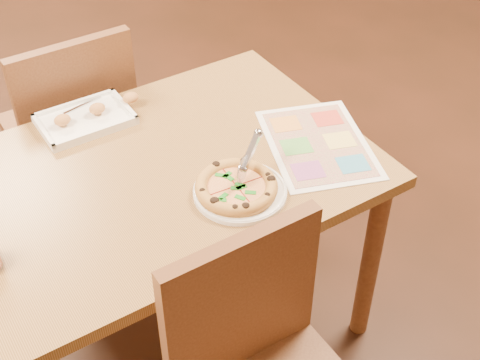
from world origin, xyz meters
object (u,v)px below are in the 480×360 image
plate (240,192)px  menu (318,144)px  pizza (236,187)px  appetizer_tray (88,118)px  chair_far (73,116)px  pizza_cutter (248,157)px  chair_near (262,358)px  dining_table (147,197)px

plate → menu: 0.32m
pizza → appetizer_tray: bearing=111.3°
chair_far → pizza_cutter: bearing=106.7°
chair_near → plate: 0.46m
chair_far → appetizer_tray: chair_far is taller
chair_near → chair_far: 1.20m
dining_table → pizza: pizza is taller
chair_far → pizza_cutter: 0.85m
chair_far → pizza: bearing=102.3°
dining_table → menu: 0.53m
chair_far → plate: chair_far is taller
chair_far → pizza: 0.85m
plate → menu: bearing=10.8°
dining_table → menu: (0.50, -0.15, 0.09)m
dining_table → chair_near: size_ratio=2.77×
chair_far → appetizer_tray: size_ratio=1.44×
dining_table → chair_near: chair_near is taller
dining_table → pizza_cutter: bearing=-37.4°
plate → pizza_cutter: bearing=35.6°
chair_near → chair_far: same height
pizza_cutter → appetizer_tray: bearing=82.3°
pizza_cutter → menu: (0.27, 0.03, -0.08)m
menu → chair_near: bearing=-138.4°
pizza → chair_far: bearing=102.3°
pizza_cutter → dining_table: bearing=107.1°
dining_table → plate: size_ratio=5.02×
chair_near → appetizer_tray: chair_near is taller
chair_far → appetizer_tray: (-0.03, -0.27, 0.17)m
plate → menu: (0.32, 0.06, -0.00)m
chair_far → chair_near: bearing=90.0°
plate → chair_near: bearing=-115.6°
chair_far → appetizer_tray: bearing=83.2°
plate → pizza: (-0.01, 0.00, 0.02)m
pizza → appetizer_tray: (-0.21, 0.54, -0.01)m
pizza_cutter → menu: size_ratio=0.33×
chair_near → chair_far: (-0.00, 1.20, 0.00)m
chair_near → menu: chair_near is taller
chair_near → menu: bearing=41.6°
chair_far → pizza_cutter: chair_far is taller
pizza → menu: bearing=9.8°
dining_table → pizza: bearing=-49.8°
appetizer_tray → menu: size_ratio=0.80×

